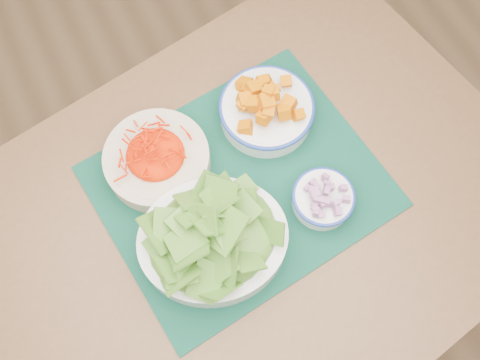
# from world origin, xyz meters

# --- Properties ---
(ground) EXTENTS (4.00, 4.00, 0.00)m
(ground) POSITION_xyz_m (0.00, 0.00, 0.00)
(ground) COLOR #9A714A
(ground) RESTS_ON ground
(table) EXTENTS (1.39, 1.05, 0.75)m
(table) POSITION_xyz_m (-0.33, -0.03, 0.66)
(table) COLOR brown
(table) RESTS_ON ground
(placemat) EXTENTS (0.58, 0.50, 0.00)m
(placemat) POSITION_xyz_m (-0.26, 0.03, 0.75)
(placemat) COLOR black
(placemat) RESTS_ON table
(carrot_bowl) EXTENTS (0.22, 0.22, 0.08)m
(carrot_bowl) POSITION_xyz_m (-0.39, 0.15, 0.79)
(carrot_bowl) COLOR beige
(carrot_bowl) RESTS_ON placemat
(squash_bowl) EXTENTS (0.20, 0.20, 0.10)m
(squash_bowl) POSITION_xyz_m (-0.14, 0.15, 0.80)
(squash_bowl) COLOR silver
(squash_bowl) RESTS_ON placemat
(lettuce_bowl) EXTENTS (0.33, 0.30, 0.13)m
(lettuce_bowl) POSITION_xyz_m (-0.36, -0.06, 0.82)
(lettuce_bowl) COLOR white
(lettuce_bowl) RESTS_ON placemat
(onion_bowl) EXTENTS (0.13, 0.13, 0.06)m
(onion_bowl) POSITION_xyz_m (-0.13, -0.07, 0.79)
(onion_bowl) COLOR white
(onion_bowl) RESTS_ON placemat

